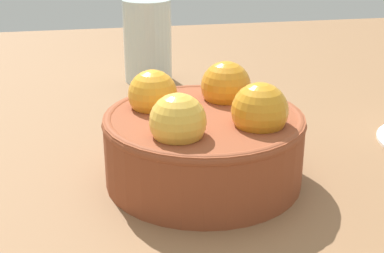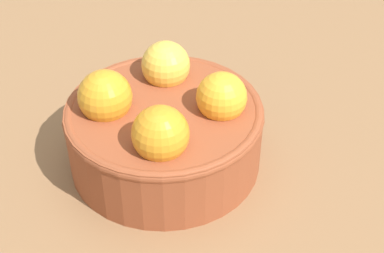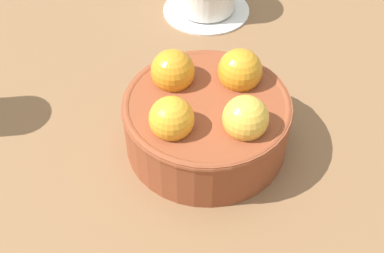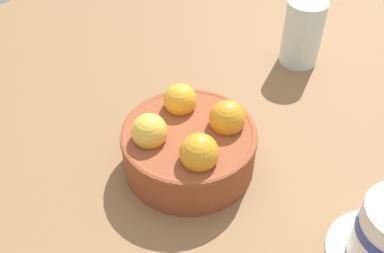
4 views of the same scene
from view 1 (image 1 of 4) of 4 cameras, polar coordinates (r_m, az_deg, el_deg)
The scene contains 3 objects.
ground_plane at distance 48.99cm, azimuth 1.16°, elevation -7.73°, with size 128.61×113.90×4.47cm, color brown.
terracotta_bowl at distance 46.27cm, azimuth 1.26°, elevation -1.15°, with size 16.79×16.79×9.26cm.
water_glass at distance 73.59cm, azimuth -4.60°, elevation 8.80°, with size 6.29×6.29×10.73cm, color silver.
Camera 1 is at (-41.67, 8.71, 22.01)cm, focal length 51.80 mm.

